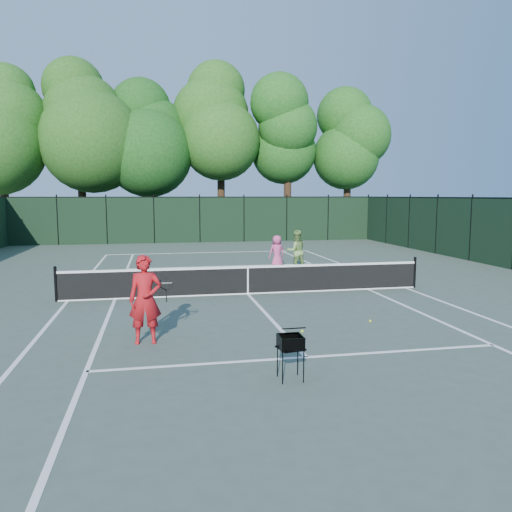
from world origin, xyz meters
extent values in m
plane|color=#404E43|center=(0.00, 0.00, 0.00)|extent=(90.00, 90.00, 0.00)
cube|color=white|center=(-5.49, 0.00, 0.00)|extent=(0.10, 23.77, 0.01)
cube|color=white|center=(5.49, 0.00, 0.00)|extent=(0.10, 23.77, 0.01)
cube|color=white|center=(-4.12, 0.00, 0.00)|extent=(0.10, 23.77, 0.01)
cube|color=white|center=(4.12, 0.00, 0.00)|extent=(0.10, 23.77, 0.01)
cube|color=white|center=(0.00, 11.88, 0.00)|extent=(10.97, 0.10, 0.01)
cube|color=white|center=(0.00, -6.40, 0.00)|extent=(8.23, 0.10, 0.01)
cube|color=white|center=(0.00, 6.40, 0.00)|extent=(8.23, 0.10, 0.01)
cube|color=white|center=(0.00, 0.00, 0.00)|extent=(0.10, 12.80, 0.01)
cube|color=black|center=(0.00, 0.00, 0.46)|extent=(11.60, 0.03, 0.85)
cube|color=white|center=(0.00, 0.00, 0.88)|extent=(11.60, 0.05, 0.07)
cube|color=white|center=(0.00, 0.00, 0.02)|extent=(11.60, 0.05, 0.04)
cube|color=white|center=(0.00, 0.00, 0.46)|extent=(0.05, 0.04, 0.91)
cylinder|color=black|center=(-5.80, 0.00, 0.53)|extent=(0.09, 0.09, 1.06)
cylinder|color=black|center=(5.80, 0.00, 0.53)|extent=(0.09, 0.09, 1.06)
cube|color=black|center=(0.00, 18.00, 1.50)|extent=(24.00, 0.05, 3.00)
cylinder|color=black|center=(-13.00, 21.50, 2.25)|extent=(0.56, 0.56, 4.50)
ellipsoid|color=#1D4D16|center=(-13.00, 21.50, 8.18)|extent=(6.40, 6.40, 9.92)
cylinder|color=black|center=(-8.00, 22.00, 2.40)|extent=(0.56, 0.56, 4.80)
ellipsoid|color=#1B4914|center=(-8.00, 22.00, 8.71)|extent=(6.80, 6.80, 10.54)
cylinder|color=black|center=(-3.00, 21.80, 2.15)|extent=(0.56, 0.56, 4.30)
ellipsoid|color=#124113|center=(-3.00, 21.80, 7.75)|extent=(6.00, 6.00, 9.30)
cylinder|color=black|center=(2.00, 22.30, 2.50)|extent=(0.56, 0.56, 5.00)
ellipsoid|color=#1E4F16|center=(2.00, 22.30, 9.03)|extent=(7.00, 7.00, 10.85)
cylinder|color=black|center=(7.00, 21.60, 2.30)|extent=(0.56, 0.56, 4.60)
ellipsoid|color=#174E16|center=(7.00, 21.60, 8.16)|extent=(6.20, 6.20, 9.61)
cylinder|color=black|center=(12.00, 22.10, 2.20)|extent=(0.56, 0.56, 4.40)
ellipsoid|color=#174D16|center=(12.00, 22.10, 7.74)|extent=(5.80, 5.80, 8.99)
imported|color=#AF141A|center=(-3.09, -4.80, 0.95)|extent=(0.69, 0.46, 1.90)
cylinder|color=black|center=(-2.64, -4.45, 0.95)|extent=(0.03, 0.03, 0.30)
torus|color=black|center=(-2.64, -4.45, 1.22)|extent=(0.30, 0.10, 0.30)
imported|color=#CB4780|center=(2.19, 5.10, 0.73)|extent=(0.80, 0.61, 1.46)
imported|color=#78A150|center=(2.78, 4.19, 0.87)|extent=(0.88, 0.70, 1.73)
cylinder|color=black|center=(-0.80, -7.67, 0.27)|extent=(0.02, 0.02, 0.55)
cylinder|color=black|center=(-0.43, -7.67, 0.27)|extent=(0.02, 0.02, 0.55)
cylinder|color=black|center=(-0.80, -7.30, 0.27)|extent=(0.02, 0.02, 0.55)
cylinder|color=black|center=(-0.43, -7.30, 0.27)|extent=(0.02, 0.02, 0.55)
cube|color=black|center=(-0.62, -7.48, 0.66)|extent=(0.49, 0.49, 0.23)
sphere|color=yellow|center=(-0.62, -7.48, 0.60)|extent=(0.06, 0.06, 0.06)
sphere|color=yellow|center=(-0.62, -7.48, 0.60)|extent=(0.06, 0.06, 0.06)
sphere|color=yellow|center=(-0.62, -7.48, 0.60)|extent=(0.06, 0.06, 0.06)
sphere|color=yellow|center=(-0.62, -7.48, 0.60)|extent=(0.06, 0.06, 0.06)
sphere|color=yellow|center=(-0.62, -7.48, 0.60)|extent=(0.06, 0.06, 0.06)
sphere|color=yellow|center=(-0.62, -7.48, 0.60)|extent=(0.06, 0.06, 0.06)
sphere|color=yellow|center=(-0.62, -7.48, 0.60)|extent=(0.06, 0.06, 0.06)
sphere|color=yellow|center=(-0.62, -7.48, 0.60)|extent=(0.06, 0.06, 0.06)
sphere|color=yellow|center=(-0.62, -7.48, 0.60)|extent=(0.06, 0.06, 0.06)
sphere|color=yellow|center=(-0.62, -7.48, 0.60)|extent=(0.06, 0.06, 0.06)
sphere|color=yellow|center=(-0.62, -7.48, 0.60)|extent=(0.06, 0.06, 0.06)
sphere|color=yellow|center=(-0.62, -7.48, 0.60)|extent=(0.06, 0.06, 0.06)
sphere|color=yellow|center=(-0.62, -7.48, 0.60)|extent=(0.06, 0.06, 0.06)
sphere|color=#C7D82C|center=(2.36, -4.12, 0.03)|extent=(0.07, 0.07, 0.07)
sphere|color=#C1E42E|center=(0.43, -4.68, 0.03)|extent=(0.07, 0.07, 0.07)
camera|label=1|loc=(-2.80, -15.46, 3.15)|focal=35.00mm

